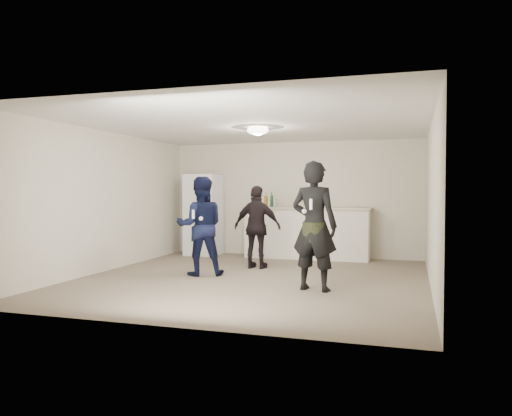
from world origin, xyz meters
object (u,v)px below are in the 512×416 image
(counter, at_px, (307,234))
(fridge, at_px, (203,215))
(man, at_px, (200,226))
(woman, at_px, (314,226))
(shaker, at_px, (269,203))
(spectator, at_px, (257,227))

(counter, bearing_deg, fridge, -178.29)
(man, distance_m, woman, 2.21)
(man, xyz_separation_m, woman, (2.09, -0.71, 0.09))
(shaker, height_order, man, man)
(man, bearing_deg, shaker, -123.88)
(counter, xyz_separation_m, shaker, (-0.86, 0.11, 0.65))
(counter, bearing_deg, spectator, -110.66)
(shaker, bearing_deg, fridge, -173.03)
(man, bearing_deg, counter, -141.21)
(man, bearing_deg, spectator, -149.94)
(counter, xyz_separation_m, fridge, (-2.34, -0.07, 0.38))
(woman, bearing_deg, man, -7.32)
(man, height_order, woman, woman)
(woman, bearing_deg, spectator, -39.40)
(woman, height_order, spectator, woman)
(counter, relative_size, fridge, 1.44)
(man, height_order, spectator, man)
(fridge, xyz_separation_m, woman, (3.12, -3.23, 0.03))
(counter, xyz_separation_m, man, (-1.31, -2.59, 0.31))
(counter, distance_m, woman, 3.42)
(fridge, relative_size, woman, 0.97)
(fridge, relative_size, man, 1.07)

